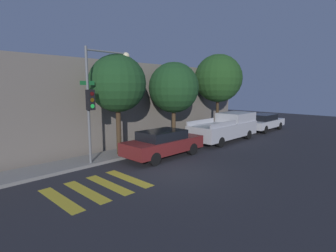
{
  "coord_description": "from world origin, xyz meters",
  "views": [
    {
      "loc": [
        -7.96,
        -7.29,
        3.59
      ],
      "look_at": [
        1.76,
        2.1,
        1.6
      ],
      "focal_mm": 28.0,
      "sensor_mm": 36.0,
      "label": 1
    }
  ],
  "objects_px": {
    "tree_midblock": "(174,88)",
    "sedan_middle": "(263,122)",
    "tree_far_end": "(218,78)",
    "traffic_light_pole": "(99,89)",
    "sedan_near_corner": "(163,143)",
    "pickup_truck": "(226,127)",
    "tree_near_corner": "(117,84)"
  },
  "relations": [
    {
      "from": "pickup_truck",
      "to": "tree_midblock",
      "type": "relative_size",
      "value": 1.1
    },
    {
      "from": "pickup_truck",
      "to": "sedan_middle",
      "type": "relative_size",
      "value": 1.21
    },
    {
      "from": "tree_near_corner",
      "to": "tree_midblock",
      "type": "bearing_deg",
      "value": -0.0
    },
    {
      "from": "tree_midblock",
      "to": "tree_far_end",
      "type": "bearing_deg",
      "value": 0.0
    },
    {
      "from": "tree_far_end",
      "to": "traffic_light_pole",
      "type": "bearing_deg",
      "value": -177.41
    },
    {
      "from": "pickup_truck",
      "to": "tree_midblock",
      "type": "xyz_separation_m",
      "value": [
        -3.39,
        1.74,
        2.65
      ]
    },
    {
      "from": "traffic_light_pole",
      "to": "tree_near_corner",
      "type": "xyz_separation_m",
      "value": [
        1.36,
        0.47,
        0.27
      ]
    },
    {
      "from": "traffic_light_pole",
      "to": "sedan_near_corner",
      "type": "height_order",
      "value": "traffic_light_pole"
    },
    {
      "from": "traffic_light_pole",
      "to": "pickup_truck",
      "type": "bearing_deg",
      "value": -8.08
    },
    {
      "from": "traffic_light_pole",
      "to": "tree_midblock",
      "type": "relative_size",
      "value": 1.05
    },
    {
      "from": "pickup_truck",
      "to": "tree_far_end",
      "type": "relative_size",
      "value": 0.94
    },
    {
      "from": "sedan_near_corner",
      "to": "tree_midblock",
      "type": "bearing_deg",
      "value": 33.11
    },
    {
      "from": "tree_far_end",
      "to": "sedan_middle",
      "type": "bearing_deg",
      "value": -21.95
    },
    {
      "from": "sedan_middle",
      "to": "tree_far_end",
      "type": "xyz_separation_m",
      "value": [
        -4.33,
        1.74,
        3.53
      ]
    },
    {
      "from": "traffic_light_pole",
      "to": "tree_far_end",
      "type": "bearing_deg",
      "value": 2.59
    },
    {
      "from": "tree_midblock",
      "to": "sedan_near_corner",
      "type": "bearing_deg",
      "value": -146.89
    },
    {
      "from": "pickup_truck",
      "to": "tree_near_corner",
      "type": "distance_m",
      "value": 8.3
    },
    {
      "from": "tree_near_corner",
      "to": "tree_far_end",
      "type": "relative_size",
      "value": 0.87
    },
    {
      "from": "tree_near_corner",
      "to": "traffic_light_pole",
      "type": "bearing_deg",
      "value": -160.85
    },
    {
      "from": "sedan_middle",
      "to": "tree_far_end",
      "type": "bearing_deg",
      "value": 158.05
    },
    {
      "from": "tree_near_corner",
      "to": "tree_far_end",
      "type": "height_order",
      "value": "tree_far_end"
    },
    {
      "from": "traffic_light_pole",
      "to": "tree_near_corner",
      "type": "height_order",
      "value": "traffic_light_pole"
    },
    {
      "from": "sedan_near_corner",
      "to": "pickup_truck",
      "type": "xyz_separation_m",
      "value": [
        6.07,
        0.0,
        0.17
      ]
    },
    {
      "from": "tree_midblock",
      "to": "pickup_truck",
      "type": "bearing_deg",
      "value": -27.2
    },
    {
      "from": "sedan_near_corner",
      "to": "tree_far_end",
      "type": "distance_m",
      "value": 8.55
    },
    {
      "from": "pickup_truck",
      "to": "tree_midblock",
      "type": "bearing_deg",
      "value": 152.8
    },
    {
      "from": "sedan_near_corner",
      "to": "sedan_middle",
      "type": "xyz_separation_m",
      "value": [
        11.92,
        0.0,
        -0.01
      ]
    },
    {
      "from": "sedan_near_corner",
      "to": "pickup_truck",
      "type": "distance_m",
      "value": 6.07
    },
    {
      "from": "sedan_near_corner",
      "to": "tree_far_end",
      "type": "bearing_deg",
      "value": 12.94
    },
    {
      "from": "sedan_near_corner",
      "to": "traffic_light_pole",
      "type": "bearing_deg",
      "value": 156.21
    },
    {
      "from": "tree_midblock",
      "to": "tree_far_end",
      "type": "height_order",
      "value": "tree_far_end"
    },
    {
      "from": "tree_midblock",
      "to": "sedan_middle",
      "type": "bearing_deg",
      "value": -10.69
    }
  ]
}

